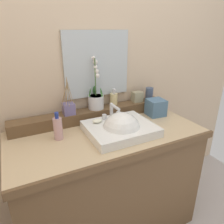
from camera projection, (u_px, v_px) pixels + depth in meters
wall_back at (83, 59)px, 1.57m from camera, size 3.11×0.20×2.50m
vanity_cabinet at (108, 182)px, 1.53m from camera, size 1.27×0.62×0.83m
back_ledge at (94, 114)px, 1.56m from camera, size 1.19×0.12×0.08m
sink_basin at (121, 130)px, 1.36m from camera, size 0.43×0.36×0.28m
soap_bar at (97, 121)px, 1.38m from camera, size 0.07×0.04×0.02m
potted_plant at (96, 98)px, 1.53m from camera, size 0.12×0.12×0.38m
soap_dispenser at (114, 98)px, 1.62m from camera, size 0.06×0.06×0.13m
tumbler_cup at (149, 94)px, 1.72m from camera, size 0.06×0.06×0.11m
reed_diffuser at (69, 108)px, 1.44m from camera, size 0.08×0.09×0.26m
trinket_box at (137, 97)px, 1.69m from camera, size 0.08×0.07×0.08m
lotion_bottle at (58, 128)px, 1.27m from camera, size 0.05×0.06×0.18m
tissue_box at (156, 107)px, 1.63m from camera, size 0.14×0.14×0.13m
mirror at (97, 64)px, 1.51m from camera, size 0.50×0.02×0.47m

